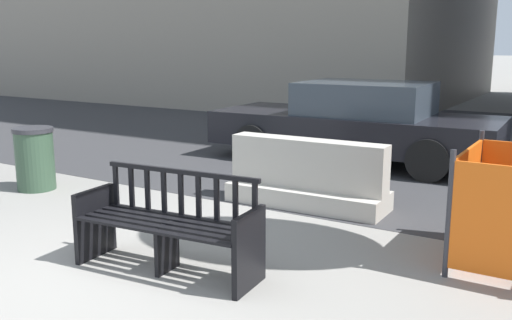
{
  "coord_description": "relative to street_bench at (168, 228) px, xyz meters",
  "views": [
    {
      "loc": [
        3.59,
        -3.06,
        1.99
      ],
      "look_at": [
        0.42,
        2.09,
        0.75
      ],
      "focal_mm": 40.0,
      "sensor_mm": 36.0,
      "label": 1
    }
  ],
  "objects": [
    {
      "name": "street_bench",
      "position": [
        0.0,
        0.0,
        0.0
      ],
      "size": [
        1.73,
        0.66,
        0.88
      ],
      "color": "black",
      "rests_on": "ground"
    },
    {
      "name": "ground_plane",
      "position": [
        -0.42,
        -0.61,
        -0.4
      ],
      "size": [
        200.0,
        200.0,
        0.0
      ],
      "primitive_type": "plane",
      "color": "gray"
    },
    {
      "name": "car_sedan_mid",
      "position": [
        -0.41,
        5.4,
        0.27
      ],
      "size": [
        4.82,
        2.11,
        1.36
      ],
      "color": "black",
      "rests_on": "ground"
    },
    {
      "name": "street_asphalt",
      "position": [
        -0.42,
        8.09,
        -0.39
      ],
      "size": [
        120.0,
        12.0,
        0.01
      ],
      "primitive_type": "cube",
      "color": "#333335",
      "rests_on": "ground"
    },
    {
      "name": "jersey_barrier_centre",
      "position": [
        0.11,
        2.5,
        -0.06
      ],
      "size": [
        2.02,
        0.74,
        0.84
      ],
      "color": "#ADA89E",
      "rests_on": "ground"
    },
    {
      "name": "trash_bin",
      "position": [
        -3.45,
        1.27,
        0.04
      ],
      "size": [
        0.54,
        0.54,
        0.86
      ],
      "color": "#334C38",
      "rests_on": "ground"
    }
  ]
}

